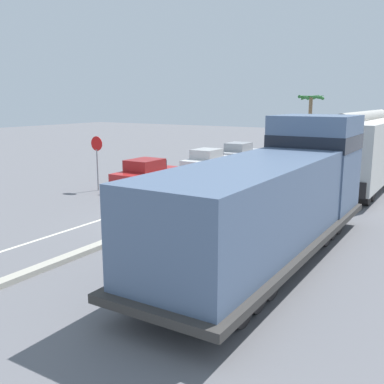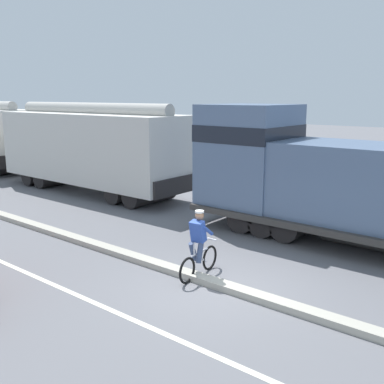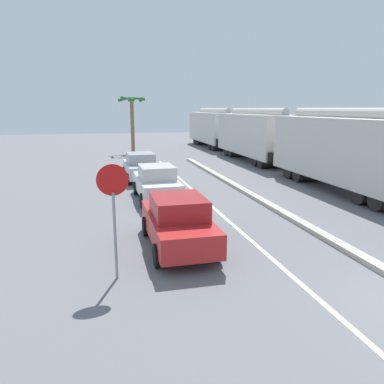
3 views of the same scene
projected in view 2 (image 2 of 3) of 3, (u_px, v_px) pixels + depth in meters
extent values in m
plane|color=slate|center=(215.00, 286.00, 10.79)|extent=(120.00, 120.00, 0.00)
cube|color=#B2AD9E|center=(65.00, 235.00, 14.47)|extent=(0.36, 36.00, 0.16)
cube|color=slate|center=(249.00, 156.00, 15.56)|extent=(2.80, 2.80, 3.50)
cube|color=black|center=(250.00, 133.00, 15.40)|extent=(2.83, 2.83, 0.56)
cube|color=#383533|center=(375.00, 227.00, 13.22)|extent=(3.10, 11.60, 0.20)
cylinder|color=#4C4947|center=(375.00, 232.00, 13.25)|extent=(1.10, 3.00, 1.10)
cylinder|color=black|center=(258.00, 212.00, 15.72)|extent=(2.40, 1.00, 1.00)
cylinder|color=black|center=(278.00, 216.00, 15.23)|extent=(2.40, 1.00, 1.00)
cylinder|color=black|center=(300.00, 220.00, 14.73)|extent=(2.40, 1.00, 1.00)
cube|color=beige|center=(91.00, 147.00, 20.92)|extent=(2.90, 10.40, 3.10)
cylinder|color=#A9A7A1|center=(90.00, 109.00, 20.55)|extent=(0.60, 9.88, 0.60)
cube|color=black|center=(31.00, 162.00, 24.40)|extent=(2.61, 0.10, 0.70)
cube|color=black|center=(177.00, 186.00, 17.94)|extent=(2.61, 0.10, 0.70)
cylinder|color=black|center=(47.00, 174.00, 23.60)|extent=(2.46, 0.90, 0.90)
cylinder|color=black|center=(60.00, 176.00, 22.92)|extent=(2.46, 0.90, 0.90)
cylinder|color=black|center=(132.00, 190.00, 19.63)|extent=(2.46, 0.90, 0.90)
cylinder|color=black|center=(150.00, 193.00, 18.95)|extent=(2.46, 0.90, 0.90)
cube|color=black|center=(20.00, 160.00, 25.08)|extent=(2.61, 0.10, 0.70)
cylinder|color=black|center=(7.00, 167.00, 26.09)|extent=(2.46, 0.90, 0.90)
torus|color=black|center=(210.00, 258.00, 11.74)|extent=(0.66, 0.12, 0.66)
torus|color=black|center=(187.00, 270.00, 10.89)|extent=(0.66, 0.12, 0.66)
cylinder|color=silver|center=(199.00, 253.00, 11.25)|extent=(0.79, 0.12, 0.05)
cylinder|color=silver|center=(201.00, 258.00, 11.37)|extent=(0.48, 0.10, 0.36)
cylinder|color=silver|center=(194.00, 249.00, 11.04)|extent=(0.04, 0.04, 0.30)
cylinder|color=silver|center=(208.00, 238.00, 11.56)|extent=(0.08, 0.48, 0.04)
cylinder|color=#38476B|center=(193.00, 251.00, 11.20)|extent=(0.31, 0.17, 0.52)
cylinder|color=#38476B|center=(200.00, 253.00, 11.09)|extent=(0.28, 0.16, 0.52)
cube|color=#2D4CA5|center=(198.00, 231.00, 11.09)|extent=(0.36, 0.37, 0.57)
sphere|color=#9E7051|center=(199.00, 215.00, 11.07)|extent=(0.22, 0.22, 0.22)
cylinder|color=white|center=(200.00, 212.00, 11.05)|extent=(0.22, 0.22, 0.05)
cylinder|color=#2D4CA5|center=(197.00, 228.00, 11.34)|extent=(0.47, 0.13, 0.36)
cylinder|color=#2D4CA5|center=(208.00, 230.00, 11.17)|extent=(0.47, 0.13, 0.36)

